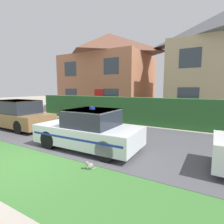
{
  "coord_description": "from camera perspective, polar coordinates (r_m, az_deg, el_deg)",
  "views": [
    {
      "loc": [
        4.64,
        -3.14,
        2.14
      ],
      "look_at": [
        0.59,
        3.98,
        1.05
      ],
      "focal_mm": 28.0,
      "sensor_mm": 36.0,
      "label": 1
    }
  ],
  "objects": [
    {
      "name": "cat",
      "position": [
        4.93,
        -7.42,
        -16.94
      ],
      "size": [
        0.23,
        0.24,
        0.25
      ],
      "rotation": [
        0.0,
        0.0,
        4.34
      ],
      "color": "gray",
      "rests_on": "ground"
    },
    {
      "name": "garden_hedge",
      "position": [
        10.72,
        8.66,
        0.39
      ],
      "size": [
        15.77,
        0.58,
        1.63
      ],
      "primitive_type": "cube",
      "color": "#2D662D",
      "rests_on": "ground"
    },
    {
      "name": "house_right",
      "position": [
        15.83,
        32.72,
        13.13
      ],
      "size": [
        7.91,
        5.5,
        7.83
      ],
      "color": "tan",
      "rests_on": "ground"
    },
    {
      "name": "wheelie_bin",
      "position": [
        11.18,
        30.67,
        -1.54
      ],
      "size": [
        0.69,
        0.66,
        1.14
      ],
      "rotation": [
        0.0,
        0.0,
        -0.21
      ],
      "color": "#474C8C",
      "rests_on": "ground"
    },
    {
      "name": "road_strip",
      "position": [
        8.31,
        -5.5,
        -7.34
      ],
      "size": [
        28.0,
        5.52,
        0.01
      ],
      "primitive_type": "cube",
      "color": "#4C4C51",
      "rests_on": "ground"
    },
    {
      "name": "neighbour_car_near",
      "position": [
        10.87,
        -28.78,
        -0.81
      ],
      "size": [
        4.58,
        1.68,
        1.52
      ],
      "rotation": [
        0.0,
        0.0,
        3.14
      ],
      "color": "black",
      "rests_on": "road_strip"
    },
    {
      "name": "lawn_verge",
      "position": [
        5.78,
        -28.8,
        -15.08
      ],
      "size": [
        28.0,
        2.17,
        0.01
      ],
      "primitive_type": "cube",
      "color": "#3D7533",
      "rests_on": "ground"
    },
    {
      "name": "police_car",
      "position": [
        6.36,
        -7.46,
        -5.88
      ],
      "size": [
        3.83,
        1.79,
        1.51
      ],
      "rotation": [
        0.0,
        0.0,
        3.16
      ],
      "color": "black",
      "rests_on": "road_strip"
    },
    {
      "name": "house_left",
      "position": [
        18.49,
        -1.03,
        13.1
      ],
      "size": [
        8.35,
        7.02,
        7.67
      ],
      "color": "#A86B4C",
      "rests_on": "ground"
    },
    {
      "name": "ground_plane",
      "position": [
        6.0,
        -25.2,
        -14.08
      ],
      "size": [
        80.0,
        80.0,
        0.0
      ],
      "primitive_type": "plane",
      "color": "#A89E8E"
    }
  ]
}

